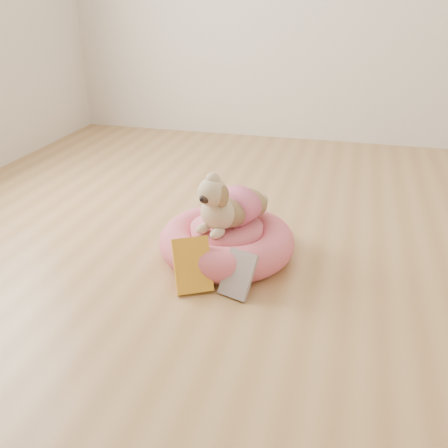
% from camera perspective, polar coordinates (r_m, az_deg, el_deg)
% --- Properties ---
extents(floor, '(4.50, 4.50, 0.00)m').
position_cam_1_polar(floor, '(2.22, 2.91, -5.55)').
color(floor, '#A97B46').
rests_on(floor, ground).
extents(pet_bed, '(0.63, 0.63, 0.16)m').
position_cam_1_polar(pet_bed, '(2.31, 0.32, -2.01)').
color(pet_bed, '#D95563').
rests_on(pet_bed, floor).
extents(dog, '(0.40, 0.47, 0.29)m').
position_cam_1_polar(dog, '(2.21, 0.55, 3.25)').
color(dog, brown).
rests_on(dog, pet_bed).
extents(book_yellow, '(0.20, 0.19, 0.22)m').
position_cam_1_polar(book_yellow, '(2.06, -3.63, -4.70)').
color(book_yellow, yellow).
rests_on(book_yellow, floor).
extents(book_white, '(0.16, 0.15, 0.18)m').
position_cam_1_polar(book_white, '(2.03, 1.62, -5.77)').
color(book_white, white).
rests_on(book_white, floor).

